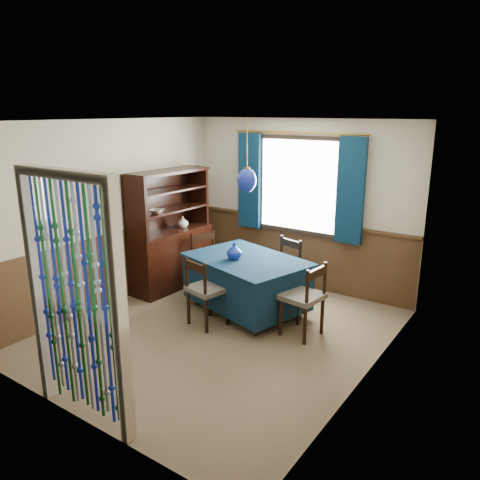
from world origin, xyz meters
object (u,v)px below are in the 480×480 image
Objects in this scene: pendant_lamp at (247,180)px; vase_table at (234,252)px; dining_table at (246,281)px; sideboard at (170,248)px; chair_near at (206,290)px; chair_far at (283,268)px; bowl_shelf at (156,211)px; chair_left at (208,261)px; chair_right at (304,298)px; vase_sideboard at (183,221)px.

pendant_lamp is 4.57× the size of vase_table.
dining_table is at bearing 82.87° from pendant_lamp.
sideboard is at bearing 175.05° from pendant_lamp.
chair_near is at bearing -97.56° from vase_table.
dining_table is at bearing 87.43° from chair_far.
chair_near is at bearing -19.96° from bowl_shelf.
chair_near is 0.99× the size of chair_far.
chair_far is 0.50× the size of sideboard.
chair_left is 1.89m from chair_right.
pendant_lamp reaches higher than chair_left.
chair_right is 4.08× the size of bowl_shelf.
bowl_shelf is (-1.61, -0.80, 0.77)m from chair_far.
vase_sideboard is (-1.61, -0.25, 0.51)m from chair_far.
chair_far is at bearing 130.01° from chair_left.
sideboard is (-1.67, -0.48, 0.14)m from chair_far.
chair_left is at bearing 32.31° from chair_far.
chair_near is 3.98× the size of bowl_shelf.
bowl_shelf is (-1.22, 0.44, 0.77)m from chair_near.
chair_near is 1.50m from sideboard.
pendant_lamp is at bearing 86.15° from chair_near.
chair_right is at bearing 98.98° from chair_left.
chair_right is at bearing 33.66° from chair_near.
chair_near is 1.16m from chair_left.
chair_near is 0.64m from vase_table.
chair_right is 1.12m from vase_table.
chair_far is (0.20, 0.61, 0.04)m from dining_table.
vase_sideboard is at bearing -178.94° from dining_table.
chair_right is at bearing -4.11° from vase_table.
chair_left is (-0.88, 0.29, 0.03)m from dining_table.
pendant_lamp is (-0.00, -0.00, 1.34)m from dining_table.
vase_sideboard is at bearing 24.86° from chair_far.
chair_near is 1.00× the size of pendant_lamp.
sideboard is 1.39m from vase_table.
sideboard is at bearing 31.96° from chair_far.
chair_right is 2.47m from bowl_shelf.
dining_table is 2.03× the size of chair_left.
bowl_shelf is 0.60m from vase_sideboard.
chair_left is at bearing 139.48° from chair_near.
chair_left is 0.94m from vase_table.
dining_table is 1.48m from sideboard.
pendant_lamp is (0.18, 0.63, 1.30)m from chair_near.
sideboard is 2.00× the size of pendant_lamp.
sideboard reaches higher than vase_table.
sideboard is (-2.41, 0.32, 0.13)m from chair_right.
dining_table is 1.00× the size of sideboard.
dining_table is 0.93m from chair_left.
pendant_lamp is 1.65m from vase_sideboard.
sideboard reaches higher than dining_table.
sideboard reaches higher than chair_left.
bowl_shelf is (-1.40, -0.19, 0.81)m from dining_table.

